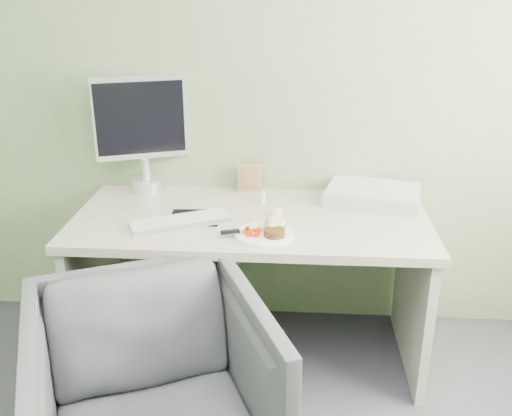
# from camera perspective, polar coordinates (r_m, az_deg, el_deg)

# --- Properties ---
(wall_back) EXTENTS (3.50, 0.00, 3.50)m
(wall_back) POSITION_cam_1_polar(r_m,az_deg,el_deg) (2.78, 0.05, 14.11)
(wall_back) COLOR gray
(wall_back) RESTS_ON floor
(desk) EXTENTS (1.60, 0.75, 0.73)m
(desk) POSITION_cam_1_polar(r_m,az_deg,el_deg) (2.65, -0.51, -4.47)
(desk) COLOR beige
(desk) RESTS_ON floor
(plate) EXTENTS (0.25, 0.25, 0.01)m
(plate) POSITION_cam_1_polar(r_m,az_deg,el_deg) (2.38, 0.80, -2.67)
(plate) COLOR white
(plate) RESTS_ON desk
(steak) EXTENTS (0.11, 0.11, 0.03)m
(steak) POSITION_cam_1_polar(r_m,az_deg,el_deg) (2.35, 1.85, -2.47)
(steak) COLOR black
(steak) RESTS_ON plate
(potato_pile) EXTENTS (0.11, 0.09, 0.06)m
(potato_pile) POSITION_cam_1_polar(r_m,az_deg,el_deg) (2.42, 1.80, -1.32)
(potato_pile) COLOR tan
(potato_pile) RESTS_ON plate
(carrot_heap) EXTENTS (0.05, 0.05, 0.04)m
(carrot_heap) POSITION_cam_1_polar(r_m,az_deg,el_deg) (2.36, -0.35, -2.29)
(carrot_heap) COLOR #FC2C05
(carrot_heap) RESTS_ON plate
(steak_knife) EXTENTS (0.20, 0.08, 0.01)m
(steak_knife) POSITION_cam_1_polar(r_m,az_deg,el_deg) (2.37, -1.82, -2.33)
(steak_knife) COLOR silver
(steak_knife) RESTS_ON plate
(mousepad) EXTENTS (0.23, 0.20, 0.00)m
(mousepad) POSITION_cam_1_polar(r_m,az_deg,el_deg) (2.57, -6.15, -0.96)
(mousepad) COLOR black
(mousepad) RESTS_ON desk
(keyboard) EXTENTS (0.44, 0.30, 0.02)m
(keyboard) POSITION_cam_1_polar(r_m,az_deg,el_deg) (2.51, -7.59, -1.30)
(keyboard) COLOR white
(keyboard) RESTS_ON desk
(computer_mouse) EXTENTS (0.06, 0.10, 0.03)m
(computer_mouse) POSITION_cam_1_polar(r_m,az_deg,el_deg) (2.57, 2.08, -0.48)
(computer_mouse) COLOR white
(computer_mouse) RESTS_ON desk
(photo_frame) EXTENTS (0.12, 0.03, 0.15)m
(photo_frame) POSITION_cam_1_polar(r_m,az_deg,el_deg) (2.85, -0.68, 3.04)
(photo_frame) COLOR olive
(photo_frame) RESTS_ON desk
(eyedrop_bottle) EXTENTS (0.02, 0.02, 0.07)m
(eyedrop_bottle) POSITION_cam_1_polar(r_m,az_deg,el_deg) (2.72, 0.70, 1.08)
(eyedrop_bottle) COLOR white
(eyedrop_bottle) RESTS_ON desk
(scanner) EXTENTS (0.49, 0.39, 0.07)m
(scanner) POSITION_cam_1_polar(r_m,az_deg,el_deg) (2.79, 11.60, 1.22)
(scanner) COLOR #A2A4A9
(scanner) RESTS_ON desk
(monitor) EXTENTS (0.46, 0.20, 0.58)m
(monitor) POSITION_cam_1_polar(r_m,az_deg,el_deg) (2.87, -11.18, 7.92)
(monitor) COLOR silver
(monitor) RESTS_ON desk
(desk_chair) EXTENTS (1.04, 1.05, 0.73)m
(desk_chair) POSITION_cam_1_polar(r_m,az_deg,el_deg) (2.13, -10.27, -18.18)
(desk_chair) COLOR #3B3C41
(desk_chair) RESTS_ON floor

